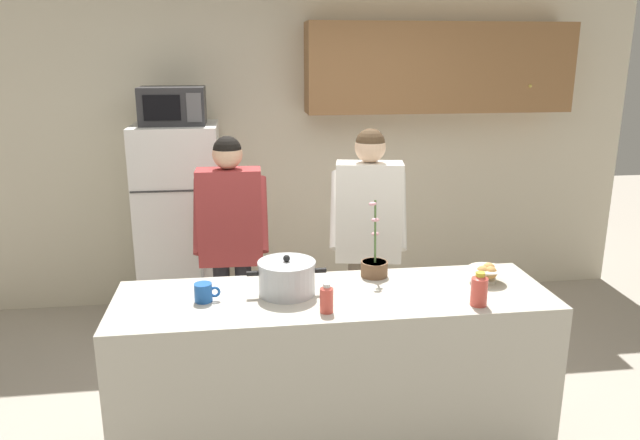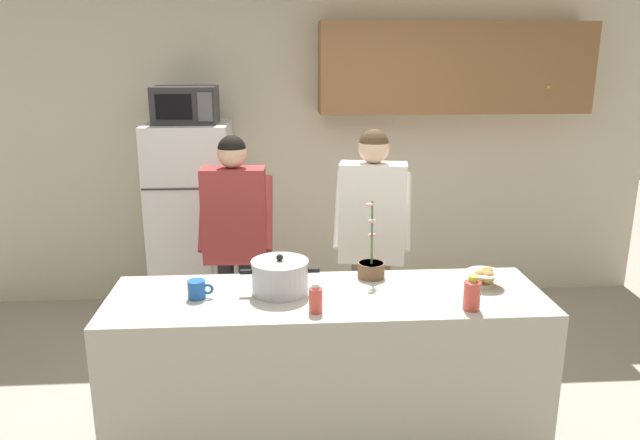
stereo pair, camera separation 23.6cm
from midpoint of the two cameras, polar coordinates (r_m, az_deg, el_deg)
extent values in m
cube|color=beige|center=(5.27, 0.01, 6.42)|extent=(6.00, 0.12, 2.60)
cube|color=olive|center=(5.20, 13.90, 13.74)|extent=(2.21, 0.34, 0.72)
sphere|color=gold|center=(5.31, 21.94, 11.56)|extent=(0.03, 0.03, 0.03)
cube|color=#BCB7A8|center=(3.36, 2.72, -14.34)|extent=(2.26, 0.68, 0.92)
cube|color=white|center=(4.96, -10.57, -0.30)|extent=(0.64, 0.64, 1.61)
cube|color=#333333|center=(4.56, -11.23, 2.87)|extent=(0.63, 0.01, 0.01)
cylinder|color=#B2B2B7|center=(4.63, -8.83, -2.39)|extent=(0.02, 0.02, 0.72)
cube|color=#2D2D30|center=(4.78, -11.16, 10.59)|extent=(0.48, 0.36, 0.28)
cube|color=black|center=(4.60, -12.19, 10.36)|extent=(0.26, 0.01, 0.18)
cube|color=#59595B|center=(4.57, -9.32, 10.48)|extent=(0.11, 0.01, 0.21)
cylinder|color=black|center=(4.21, -5.12, -8.88)|extent=(0.11, 0.11, 0.79)
cylinder|color=black|center=(4.22, -7.10, -8.88)|extent=(0.11, 0.11, 0.79)
cube|color=#993333|center=(3.98, -6.40, 0.45)|extent=(0.42, 0.21, 0.63)
sphere|color=#D8A884|center=(3.90, -6.58, 6.26)|extent=(0.19, 0.19, 0.19)
sphere|color=black|center=(3.89, -6.59, 6.61)|extent=(0.18, 0.18, 0.18)
cylinder|color=#993333|center=(4.09, -3.41, 0.65)|extent=(0.09, 0.37, 0.48)
cylinder|color=#993333|center=(4.12, -9.14, 0.58)|extent=(0.09, 0.37, 0.48)
cylinder|color=#726656|center=(4.16, 7.39, -9.11)|extent=(0.11, 0.11, 0.81)
cylinder|color=#726656|center=(4.16, 5.32, -9.05)|extent=(0.11, 0.11, 0.81)
cube|color=white|center=(3.91, 6.67, 0.68)|extent=(0.45, 0.28, 0.64)
sphere|color=beige|center=(3.83, 6.87, 6.77)|extent=(0.20, 0.20, 0.20)
sphere|color=#4C3823|center=(3.83, 6.88, 7.14)|extent=(0.19, 0.19, 0.19)
cylinder|color=white|center=(4.04, 9.68, 0.74)|extent=(0.15, 0.39, 0.49)
cylinder|color=white|center=(4.04, 3.67, 0.93)|extent=(0.15, 0.39, 0.49)
cylinder|color=silver|center=(3.15, -1.64, -5.53)|extent=(0.29, 0.29, 0.16)
cylinder|color=silver|center=(3.12, -1.65, -4.03)|extent=(0.30, 0.30, 0.02)
sphere|color=black|center=(3.11, -1.66, -3.58)|extent=(0.04, 0.04, 0.04)
cube|color=black|center=(3.13, -4.86, -4.91)|extent=(0.06, 0.02, 0.02)
cube|color=black|center=(3.15, 1.56, -4.78)|extent=(0.06, 0.02, 0.02)
cylinder|color=#1E59B2|center=(3.14, -9.43, -6.46)|extent=(0.09, 0.09, 0.10)
torus|color=#1E59B2|center=(3.13, -8.39, -6.45)|extent=(0.06, 0.01, 0.06)
cylinder|color=beige|center=(3.41, 17.09, -5.82)|extent=(0.11, 0.11, 0.02)
cone|color=beige|center=(3.40, 17.15, -5.19)|extent=(0.20, 0.20, 0.06)
sphere|color=tan|center=(3.36, 16.81, -5.09)|extent=(0.07, 0.07, 0.07)
sphere|color=tan|center=(3.42, 17.41, -4.79)|extent=(0.07, 0.07, 0.07)
sphere|color=tan|center=(3.36, 17.53, -5.14)|extent=(0.07, 0.07, 0.07)
cylinder|color=#D84C3F|center=(3.07, 16.27, -6.90)|extent=(0.08, 0.08, 0.14)
cone|color=#D84C3F|center=(3.04, 16.39, -5.48)|extent=(0.08, 0.08, 0.02)
cylinder|color=gold|center=(3.04, 16.40, -5.30)|extent=(0.05, 0.05, 0.02)
cylinder|color=#D84C3F|center=(2.93, 1.92, -7.61)|extent=(0.07, 0.07, 0.12)
cone|color=#D84C3F|center=(2.90, 1.93, -6.34)|extent=(0.07, 0.07, 0.02)
cylinder|color=white|center=(2.90, 1.93, -6.20)|extent=(0.04, 0.04, 0.02)
cylinder|color=brown|center=(3.40, 6.83, -4.72)|extent=(0.15, 0.15, 0.09)
cylinder|color=#38281E|center=(3.38, 6.85, -4.11)|extent=(0.14, 0.14, 0.01)
cylinder|color=#4C7238|center=(3.33, 6.94, -1.20)|extent=(0.01, 0.04, 0.35)
ellipsoid|color=pink|center=(3.35, 6.95, -1.42)|extent=(0.04, 0.03, 0.02)
ellipsoid|color=pink|center=(3.30, 6.96, -0.10)|extent=(0.04, 0.03, 0.02)
ellipsoid|color=pink|center=(3.28, 6.73, 1.43)|extent=(0.04, 0.03, 0.02)
camera|label=1|loc=(0.12, -88.12, 0.52)|focal=33.97mm
camera|label=2|loc=(0.12, 91.88, -0.52)|focal=33.97mm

